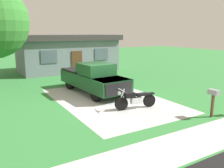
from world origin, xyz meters
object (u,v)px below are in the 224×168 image
mailbox (213,96)px  neighbor_house (67,52)px  pickup_truck (92,78)px  motorcycle (135,99)px

mailbox → neighbor_house: (-0.91, 16.08, 0.81)m
mailbox → pickup_truck: bearing=111.5°
pickup_truck → mailbox: pickup_truck is taller
neighbor_house → motorcycle: bearing=-95.8°
motorcycle → neighbor_house: (1.36, 13.39, 1.32)m
motorcycle → neighbor_house: neighbor_house is taller
mailbox → neighbor_house: bearing=93.2°
pickup_truck → mailbox: size_ratio=4.55×
neighbor_house → mailbox: bearing=-86.8°
pickup_truck → neighbor_house: size_ratio=0.60×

